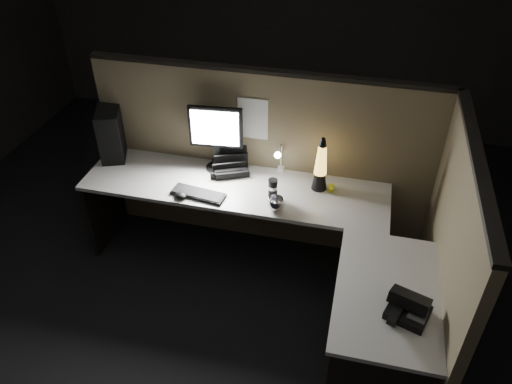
% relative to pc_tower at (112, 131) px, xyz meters
% --- Properties ---
extents(floor, '(6.00, 6.00, 0.00)m').
position_rel_pc_tower_xyz_m(floor, '(1.22, -0.81, -0.94)').
color(floor, black).
rests_on(floor, ground).
extents(room_shell, '(6.00, 6.00, 6.00)m').
position_rel_pc_tower_xyz_m(room_shell, '(1.22, -0.81, 0.68)').
color(room_shell, silver).
rests_on(room_shell, ground).
extents(partition_back, '(2.66, 0.06, 1.50)m').
position_rel_pc_tower_xyz_m(partition_back, '(1.22, 0.12, -0.19)').
color(partition_back, brown).
rests_on(partition_back, ground).
extents(partition_right, '(0.06, 1.66, 1.50)m').
position_rel_pc_tower_xyz_m(partition_right, '(2.55, -0.71, -0.19)').
color(partition_right, brown).
rests_on(partition_right, ground).
extents(desk, '(2.60, 1.60, 0.73)m').
position_rel_pc_tower_xyz_m(desk, '(1.40, -0.56, -0.35)').
color(desk, '#B2AEA8').
rests_on(desk, ground).
extents(pc_tower, '(0.30, 0.43, 0.41)m').
position_rel_pc_tower_xyz_m(pc_tower, '(0.00, 0.00, 0.00)').
color(pc_tower, black).
rests_on(pc_tower, desk).
extents(monitor, '(0.41, 0.17, 0.52)m').
position_rel_pc_tower_xyz_m(monitor, '(0.88, -0.01, 0.11)').
color(monitor, black).
rests_on(monitor, desk).
extents(keyboard, '(0.41, 0.18, 0.02)m').
position_rel_pc_tower_xyz_m(keyboard, '(0.85, -0.39, -0.20)').
color(keyboard, black).
rests_on(keyboard, desk).
extents(mouse, '(0.11, 0.10, 0.04)m').
position_rel_pc_tower_xyz_m(mouse, '(0.73, -0.45, -0.19)').
color(mouse, black).
rests_on(mouse, desk).
extents(clip_lamp, '(0.05, 0.20, 0.26)m').
position_rel_pc_tower_xyz_m(clip_lamp, '(1.37, -0.01, -0.06)').
color(clip_lamp, white).
rests_on(clip_lamp, desk).
extents(organizer, '(0.33, 0.32, 0.20)m').
position_rel_pc_tower_xyz_m(organizer, '(0.99, -0.02, -0.16)').
color(organizer, black).
rests_on(organizer, desk).
extents(lava_lamp, '(0.11, 0.11, 0.43)m').
position_rel_pc_tower_xyz_m(lava_lamp, '(1.69, -0.10, -0.03)').
color(lava_lamp, black).
rests_on(lava_lamp, desk).
extents(travel_mug, '(0.07, 0.07, 0.16)m').
position_rel_pc_tower_xyz_m(travel_mug, '(1.38, -0.30, -0.13)').
color(travel_mug, black).
rests_on(travel_mug, desk).
extents(steel_mug, '(0.14, 0.14, 0.09)m').
position_rel_pc_tower_xyz_m(steel_mug, '(1.43, -0.42, -0.16)').
color(steel_mug, '#B1B1B8').
rests_on(steel_mug, desk).
extents(figurine, '(0.05, 0.05, 0.05)m').
position_rel_pc_tower_xyz_m(figurine, '(1.78, -0.12, -0.16)').
color(figurine, '#F6FF28').
rests_on(figurine, desk).
extents(pinned_paper, '(0.23, 0.00, 0.33)m').
position_rel_pc_tower_xyz_m(pinned_paper, '(1.14, 0.08, 0.21)').
color(pinned_paper, white).
rests_on(pinned_paper, partition_back).
extents(desk_phone, '(0.27, 0.27, 0.13)m').
position_rel_pc_tower_xyz_m(desk_phone, '(2.32, -1.16, -0.15)').
color(desk_phone, black).
rests_on(desk_phone, desk).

